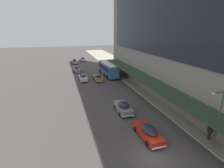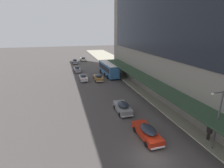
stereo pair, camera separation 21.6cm
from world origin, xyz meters
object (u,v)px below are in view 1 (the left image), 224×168
(sedan_trailing_near, at_px, (74,61))
(street_lamp, at_px, (218,116))
(sedan_second_mid, at_px, (123,107))
(pedestrian_at_kerb, at_px, (210,131))
(transit_bus_kerbside_front, at_px, (108,68))
(sedan_second_near, at_px, (98,77))
(sedan_far_back, at_px, (83,59))
(sedan_trailing_mid, at_px, (148,132))
(sedan_lead_near, at_px, (77,69))
(sedan_lead_mid, at_px, (83,77))

(sedan_trailing_near, distance_m, street_lamp, 52.88)
(street_lamp, bearing_deg, sedan_second_mid, 118.76)
(sedan_trailing_near, xyz_separation_m, street_lamp, (9.65, -51.90, 3.08))
(sedan_second_mid, xyz_separation_m, pedestrian_at_kerb, (6.78, -9.38, 0.38))
(transit_bus_kerbside_front, distance_m, sedan_second_near, 5.62)
(sedan_trailing_near, bearing_deg, sedan_far_back, 54.20)
(street_lamp, bearing_deg, sedan_second_near, 101.92)
(sedan_trailing_mid, bearing_deg, pedestrian_at_kerb, -21.06)
(sedan_trailing_near, distance_m, sedan_second_near, 23.92)
(sedan_trailing_mid, bearing_deg, sedan_far_back, 90.73)
(sedan_second_near, xyz_separation_m, sedan_lead_near, (-4.08, 10.75, 0.02))
(transit_bus_kerbside_front, xyz_separation_m, sedan_second_mid, (-3.57, -21.66, -1.13))
(sedan_second_mid, relative_size, street_lamp, 0.71)
(sedan_far_back, height_order, pedestrian_at_kerb, pedestrian_at_kerb)
(sedan_second_near, bearing_deg, street_lamp, -78.08)
(sedan_trailing_near, relative_size, pedestrian_at_kerb, 2.46)
(sedan_far_back, xyz_separation_m, sedan_lead_near, (-4.01, -17.89, 0.07))
(transit_bus_kerbside_front, bearing_deg, sedan_second_mid, -99.37)
(sedan_lead_near, height_order, pedestrian_at_kerb, pedestrian_at_kerb)
(sedan_lead_mid, bearing_deg, transit_bus_kerbside_front, 22.06)
(transit_bus_kerbside_front, relative_size, pedestrian_at_kerb, 5.84)
(transit_bus_kerbside_front, relative_size, sedan_lead_mid, 2.35)
(street_lamp, bearing_deg, sedan_trailing_near, 100.53)
(transit_bus_kerbside_front, relative_size, sedan_second_near, 2.30)
(sedan_far_back, bearing_deg, sedan_trailing_near, -125.80)
(sedan_far_back, relative_size, pedestrian_at_kerb, 2.63)
(sedan_second_mid, height_order, sedan_lead_mid, sedan_second_mid)
(street_lamp, bearing_deg, sedan_lead_near, 104.44)
(pedestrian_at_kerb, bearing_deg, sedan_second_near, 104.32)
(pedestrian_at_kerb, bearing_deg, street_lamp, -124.49)
(pedestrian_at_kerb, bearing_deg, sedan_trailing_mid, 158.94)
(sedan_trailing_mid, relative_size, pedestrian_at_kerb, 2.71)
(sedan_far_back, bearing_deg, sedan_lead_mid, -97.02)
(sedan_trailing_near, bearing_deg, sedan_second_near, -81.15)
(sedan_far_back, xyz_separation_m, sedan_lead_mid, (-3.38, -27.43, -0.00))
(sedan_second_near, xyz_separation_m, sedan_trailing_mid, (0.61, -24.53, -0.04))
(sedan_second_mid, distance_m, sedan_far_back, 46.20)
(sedan_trailing_mid, bearing_deg, transit_bus_kerbside_front, 83.89)
(transit_bus_kerbside_front, relative_size, sedan_trailing_near, 2.38)
(sedan_far_back, bearing_deg, sedan_second_mid, -89.79)
(sedan_trailing_near, height_order, sedan_trailing_mid, sedan_trailing_near)
(transit_bus_kerbside_front, distance_m, sedan_trailing_mid, 28.81)
(transit_bus_kerbside_front, xyz_separation_m, sedan_trailing_mid, (-3.06, -28.62, -1.18))
(transit_bus_kerbside_front, height_order, sedan_second_mid, transit_bus_kerbside_front)
(sedan_second_near, height_order, sedan_lead_near, sedan_lead_near)
(sedan_lead_near, bearing_deg, pedestrian_at_kerb, -73.79)
(sedan_far_back, xyz_separation_m, street_lamp, (6.04, -56.90, 3.15))
(sedan_second_mid, bearing_deg, sedan_lead_near, 98.39)
(sedan_lead_near, bearing_deg, sedan_second_near, -69.23)
(sedan_trailing_mid, height_order, pedestrian_at_kerb, pedestrian_at_kerb)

